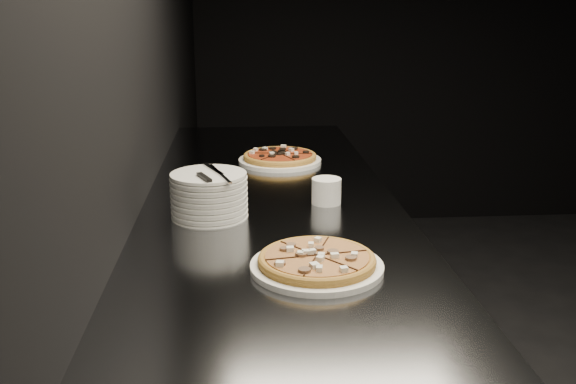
{
  "coord_description": "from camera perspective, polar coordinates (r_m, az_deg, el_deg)",
  "views": [
    {
      "loc": [
        -2.22,
        -1.75,
        1.48
      ],
      "look_at": [
        -2.08,
        0.05,
        0.94
      ],
      "focal_mm": 40.0,
      "sensor_mm": 36.0,
      "label": 1
    }
  ],
  "objects": [
    {
      "name": "wall_left",
      "position": [
        1.78,
        -13.9,
        13.46
      ],
      "size": [
        0.02,
        5.0,
        2.8
      ],
      "primitive_type": "cube",
      "color": "black",
      "rests_on": "floor"
    },
    {
      "name": "wall_back",
      "position": [
        4.8,
        23.96,
        14.2
      ],
      "size": [
        5.0,
        0.02,
        2.8
      ],
      "primitive_type": "cube",
      "color": "black",
      "rests_on": "floor"
    },
    {
      "name": "counter",
      "position": [
        2.03,
        -1.34,
        -13.65
      ],
      "size": [
        0.74,
        2.44,
        0.92
      ],
      "color": "slate",
      "rests_on": "floor"
    },
    {
      "name": "pizza_mushroom",
      "position": [
        1.4,
        2.58,
        -6.22
      ],
      "size": [
        0.3,
        0.3,
        0.03
      ],
      "rotation": [
        0.0,
        0.0,
        0.17
      ],
      "color": "white",
      "rests_on": "counter"
    },
    {
      "name": "pizza_tomato",
      "position": [
        2.33,
        -0.73,
        3.07
      ],
      "size": [
        0.3,
        0.3,
        0.03
      ],
      "rotation": [
        0.0,
        0.0,
        -0.13
      ],
      "color": "white",
      "rests_on": "counter"
    },
    {
      "name": "plate_stack",
      "position": [
        1.74,
        -7.03,
        -0.28
      ],
      "size": [
        0.2,
        0.2,
        0.12
      ],
      "color": "white",
      "rests_on": "counter"
    },
    {
      "name": "cutlery",
      "position": [
        1.71,
        -6.85,
        1.63
      ],
      "size": [
        0.07,
        0.22,
        0.01
      ],
      "rotation": [
        0.0,
        0.0,
        0.39
      ],
      "color": "#ADB0B4",
      "rests_on": "plate_stack"
    },
    {
      "name": "ramekin",
      "position": [
        1.85,
        3.43,
        0.16
      ],
      "size": [
        0.09,
        0.09,
        0.07
      ],
      "color": "silver",
      "rests_on": "counter"
    }
  ]
}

